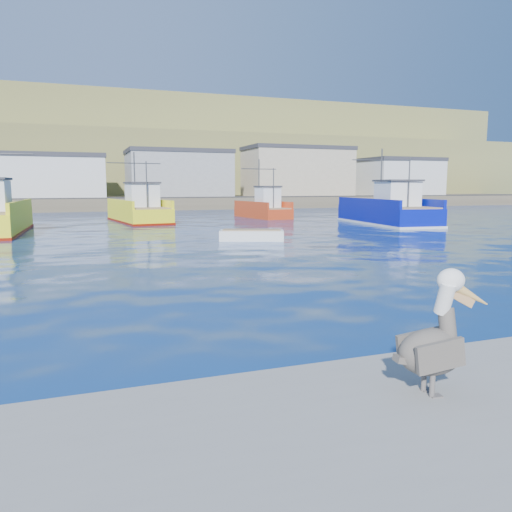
# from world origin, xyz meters

# --- Properties ---
(ground) EXTENTS (260.00, 260.00, 0.00)m
(ground) POSITION_xyz_m (0.00, 0.00, 0.00)
(ground) COLOR navy
(ground) RESTS_ON ground
(dock_bollards) EXTENTS (36.20, 0.20, 0.30)m
(dock_bollards) POSITION_xyz_m (0.60, -3.40, 0.65)
(dock_bollards) COLOR #4C4C4C
(dock_bollards) RESTS_ON dock
(far_shore) EXTENTS (200.00, 81.00, 24.00)m
(far_shore) POSITION_xyz_m (0.00, 109.20, 8.98)
(far_shore) COLOR brown
(far_shore) RESTS_ON ground
(trawler_yellow_b) EXTENTS (5.06, 10.82, 6.41)m
(trawler_yellow_b) POSITION_xyz_m (0.33, 36.58, 1.00)
(trawler_yellow_b) COLOR yellow
(trawler_yellow_b) RESTS_ON ground
(trawler_blue) EXTENTS (5.62, 12.10, 6.57)m
(trawler_blue) POSITION_xyz_m (20.25, 26.90, 1.06)
(trawler_blue) COLOR #051194
(trawler_blue) RESTS_ON ground
(boat_orange) EXTENTS (4.02, 7.98, 6.00)m
(boat_orange) POSITION_xyz_m (13.09, 38.27, 1.00)
(boat_orange) COLOR #BF3714
(boat_orange) RESTS_ON ground
(skiff_mid) EXTENTS (4.02, 2.59, 0.83)m
(skiff_mid) POSITION_xyz_m (4.71, 18.29, 0.26)
(skiff_mid) COLOR silver
(skiff_mid) RESTS_ON ground
(pelican) EXTENTS (1.37, 0.65, 1.69)m
(pelican) POSITION_xyz_m (-0.79, -4.57, 1.22)
(pelican) COLOR #595451
(pelican) RESTS_ON dock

